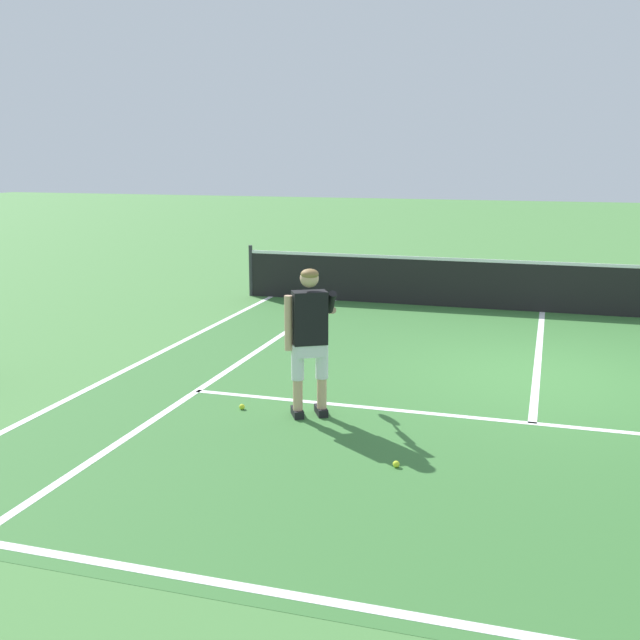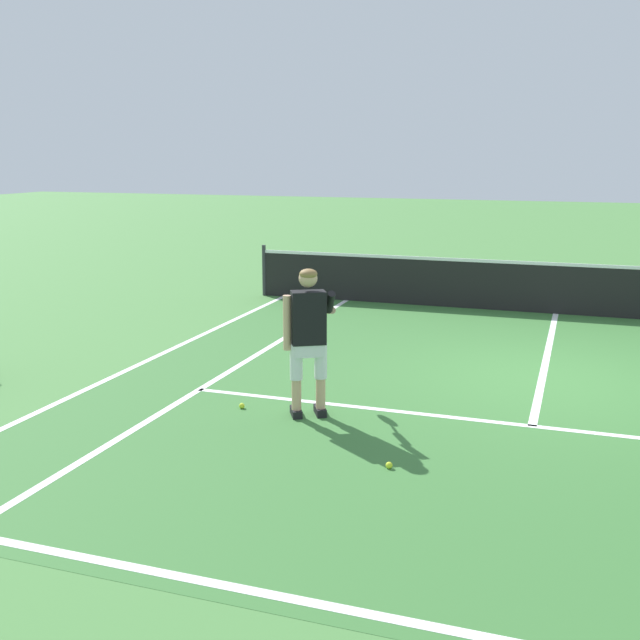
# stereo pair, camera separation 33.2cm
# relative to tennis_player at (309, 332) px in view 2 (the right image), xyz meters

# --- Properties ---
(ground_plane) EXTENTS (80.00, 80.00, 0.00)m
(ground_plane) POSITION_rel_tennis_player_xyz_m (2.46, 2.41, -0.99)
(ground_plane) COLOR #477F3D
(court_inner_surface) EXTENTS (10.98, 10.80, 0.00)m
(court_inner_surface) POSITION_rel_tennis_player_xyz_m (2.46, 1.66, -0.99)
(court_inner_surface) COLOR #387033
(court_inner_surface) RESTS_ON ground
(line_baseline) EXTENTS (10.98, 0.10, 0.01)m
(line_baseline) POSITION_rel_tennis_player_xyz_m (2.46, -3.54, -0.99)
(line_baseline) COLOR white
(line_baseline) RESTS_ON ground
(line_service) EXTENTS (8.23, 0.10, 0.01)m
(line_service) POSITION_rel_tennis_player_xyz_m (2.46, 0.46, -0.99)
(line_service) COLOR white
(line_service) RESTS_ON ground
(line_centre_service) EXTENTS (0.10, 6.40, 0.01)m
(line_centre_service) POSITION_rel_tennis_player_xyz_m (2.46, 3.66, -0.99)
(line_centre_service) COLOR white
(line_centre_service) RESTS_ON ground
(line_singles_left) EXTENTS (0.10, 10.40, 0.01)m
(line_singles_left) POSITION_rel_tennis_player_xyz_m (-1.65, 1.66, -0.99)
(line_singles_left) COLOR white
(line_singles_left) RESTS_ON ground
(line_doubles_left) EXTENTS (0.10, 10.40, 0.01)m
(line_doubles_left) POSITION_rel_tennis_player_xyz_m (-3.03, 1.66, -0.99)
(line_doubles_left) COLOR white
(line_doubles_left) RESTS_ON ground
(tennis_net) EXTENTS (11.96, 0.08, 1.07)m
(tennis_net) POSITION_rel_tennis_player_xyz_m (2.46, 6.86, -0.49)
(tennis_net) COLOR #333338
(tennis_net) RESTS_ON ground
(tennis_player) EXTENTS (0.55, 1.23, 1.71)m
(tennis_player) POSITION_rel_tennis_player_xyz_m (0.00, 0.00, 0.00)
(tennis_player) COLOR black
(tennis_player) RESTS_ON ground
(tennis_ball_near_feet) EXTENTS (0.07, 0.07, 0.07)m
(tennis_ball_near_feet) POSITION_rel_tennis_player_xyz_m (-0.83, -0.03, -0.96)
(tennis_ball_near_feet) COLOR #CCE02D
(tennis_ball_near_feet) RESTS_ON ground
(tennis_ball_by_baseline) EXTENTS (0.07, 0.07, 0.07)m
(tennis_ball_by_baseline) POSITION_rel_tennis_player_xyz_m (1.24, -1.18, -0.96)
(tennis_ball_by_baseline) COLOR #CCE02D
(tennis_ball_by_baseline) RESTS_ON ground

